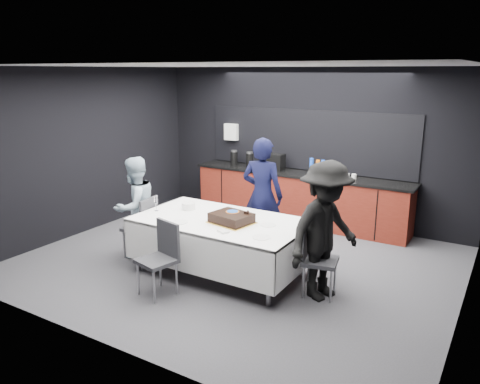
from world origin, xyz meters
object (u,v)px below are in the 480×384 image
object	(u,v)px
chair_right	(314,254)
person_center	(262,196)
cake_assembly	(232,218)
person_left	(135,207)
party_table	(221,229)
chair_near	(162,253)
plate_stack	(189,206)
chair_left	(144,223)
champagne_flute	(156,200)
person_right	(325,231)

from	to	relation	value
chair_right	person_center	world-z (taller)	person_center
cake_assembly	person_left	distance (m)	1.67
party_table	chair_near	distance (m)	0.95
plate_stack	chair_left	world-z (taller)	chair_left
plate_stack	chair_left	xyz separation A→B (m)	(-0.65, -0.26, -0.30)
plate_stack	chair_right	distance (m)	2.02
chair_left	person_left	size ratio (longest dim) A/B	0.61
chair_near	party_table	bearing A→B (deg)	71.10
plate_stack	cake_assembly	bearing A→B (deg)	-13.42
party_table	chair_right	distance (m)	1.34
chair_near	chair_right	bearing A→B (deg)	30.17
party_table	chair_left	size ratio (longest dim) A/B	2.51
chair_left	person_left	xyz separation A→B (m)	(-0.15, 0.00, 0.22)
plate_stack	person_center	world-z (taller)	person_center
plate_stack	person_left	distance (m)	0.84
chair_near	chair_left	bearing A→B (deg)	142.37
plate_stack	champagne_flute	xyz separation A→B (m)	(-0.35, -0.30, 0.11)
chair_near	champagne_flute	bearing A→B (deg)	133.92
chair_left	chair_right	xyz separation A→B (m)	(2.64, 0.18, 0.00)
plate_stack	person_left	bearing A→B (deg)	-161.88
plate_stack	person_center	distance (m)	1.15
person_center	plate_stack	bearing A→B (deg)	43.23
cake_assembly	person_right	xyz separation A→B (m)	(1.26, 0.11, 0.01)
chair_right	person_center	bearing A→B (deg)	142.72
person_right	person_left	bearing A→B (deg)	112.99
plate_stack	chair_left	distance (m)	0.76
person_center	chair_right	bearing A→B (deg)	136.96
champagne_flute	chair_left	distance (m)	0.50
cake_assembly	person_center	size ratio (longest dim) A/B	0.34
champagne_flute	person_right	distance (m)	2.49
party_table	chair_right	xyz separation A→B (m)	(1.33, 0.06, -0.11)
chair_left	person_center	world-z (taller)	person_center
person_left	chair_right	bearing A→B (deg)	98.62
chair_near	plate_stack	bearing A→B (deg)	108.95
person_center	person_right	bearing A→B (deg)	139.30
cake_assembly	champagne_flute	distance (m)	1.23
person_right	person_center	bearing A→B (deg)	74.89
chair_near	person_center	size ratio (longest dim) A/B	0.52
champagne_flute	person_left	distance (m)	0.48
chair_near	person_left	world-z (taller)	person_left
party_table	person_right	world-z (taller)	person_right
person_right	champagne_flute	bearing A→B (deg)	114.42
cake_assembly	chair_left	world-z (taller)	cake_assembly
chair_left	person_right	bearing A→B (deg)	3.42
party_table	chair_left	bearing A→B (deg)	-174.82
person_center	person_left	size ratio (longest dim) A/B	1.18
chair_near	person_right	xyz separation A→B (m)	(1.77, 0.94, 0.33)
party_table	cake_assembly	bearing A→B (deg)	-16.32
champagne_flute	chair_right	distance (m)	2.39
plate_stack	chair_right	world-z (taller)	chair_right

